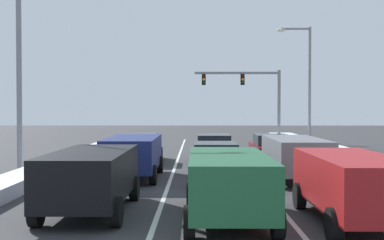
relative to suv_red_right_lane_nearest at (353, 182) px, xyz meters
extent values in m
plane|color=#333335|center=(-3.20, 8.39, -1.02)|extent=(120.00, 120.00, 0.00)
cube|color=silver|center=(-1.50, 12.06, -1.01)|extent=(0.14, 40.33, 0.01)
cube|color=silver|center=(-4.90, 12.06, -1.01)|extent=(0.14, 40.33, 0.01)
cube|color=white|center=(3.80, 12.06, -0.70)|extent=(1.98, 40.33, 0.63)
cube|color=white|center=(-10.20, 12.06, -0.78)|extent=(1.33, 40.33, 0.48)
cube|color=maroon|center=(0.00, 0.01, 0.03)|extent=(1.95, 4.90, 1.25)
cube|color=red|center=(-0.78, -2.39, -0.07)|extent=(0.20, 0.08, 0.28)
cylinder|color=black|center=(-0.96, 1.71, -0.65)|extent=(0.25, 0.74, 0.74)
cylinder|color=black|center=(0.95, 1.71, -0.65)|extent=(0.25, 0.74, 0.74)
cylinder|color=black|center=(-0.96, -1.69, -0.65)|extent=(0.25, 0.74, 0.74)
cube|color=slate|center=(0.01, 7.01, 0.03)|extent=(1.95, 4.90, 1.25)
cube|color=black|center=(0.01, 4.60, 0.30)|extent=(1.56, 0.06, 0.55)
cube|color=red|center=(-0.77, 4.61, -0.07)|extent=(0.20, 0.08, 0.28)
cube|color=red|center=(0.79, 4.61, -0.07)|extent=(0.20, 0.08, 0.28)
cylinder|color=black|center=(-0.94, 8.71, -0.65)|extent=(0.25, 0.74, 0.74)
cylinder|color=black|center=(0.97, 8.71, -0.65)|extent=(0.25, 0.74, 0.74)
cylinder|color=black|center=(-0.94, 5.31, -0.65)|extent=(0.25, 0.74, 0.74)
cylinder|color=black|center=(0.97, 5.31, -0.65)|extent=(0.25, 0.74, 0.74)
cube|color=maroon|center=(-0.02, 12.87, -0.39)|extent=(1.82, 4.50, 0.70)
cube|color=black|center=(-0.02, 12.72, 0.22)|extent=(1.64, 2.20, 0.55)
cube|color=red|center=(-0.71, 10.67, -0.27)|extent=(0.24, 0.08, 0.14)
cube|color=red|center=(0.67, 10.67, -0.27)|extent=(0.24, 0.08, 0.14)
cylinder|color=black|center=(-0.91, 14.42, -0.69)|extent=(0.22, 0.66, 0.66)
cylinder|color=black|center=(0.87, 14.42, -0.69)|extent=(0.22, 0.66, 0.66)
cylinder|color=black|center=(-0.91, 11.32, -0.69)|extent=(0.22, 0.66, 0.66)
cylinder|color=black|center=(0.87, 11.32, -0.69)|extent=(0.22, 0.66, 0.66)
cube|color=#1E5633|center=(-3.07, 0.22, 0.03)|extent=(1.95, 4.90, 1.25)
cube|color=black|center=(-3.07, -2.19, 0.30)|extent=(1.56, 0.06, 0.55)
cube|color=red|center=(-3.85, -2.18, -0.07)|extent=(0.20, 0.08, 0.28)
cube|color=red|center=(-2.29, -2.18, -0.07)|extent=(0.20, 0.08, 0.28)
cylinder|color=black|center=(-4.02, 1.92, -0.65)|extent=(0.25, 0.74, 0.74)
cylinder|color=black|center=(-2.11, 1.92, -0.65)|extent=(0.25, 0.74, 0.74)
cylinder|color=black|center=(-4.02, -1.48, -0.65)|extent=(0.25, 0.74, 0.74)
cylinder|color=black|center=(-2.11, -1.48, -0.65)|extent=(0.25, 0.74, 0.74)
cube|color=#B7BABF|center=(-3.13, 6.88, -0.39)|extent=(1.82, 4.50, 0.70)
cube|color=black|center=(-3.13, 6.73, 0.22)|extent=(1.64, 2.20, 0.55)
cube|color=red|center=(-3.82, 4.68, -0.27)|extent=(0.24, 0.08, 0.14)
cube|color=red|center=(-2.44, 4.68, -0.27)|extent=(0.24, 0.08, 0.14)
cylinder|color=black|center=(-4.02, 8.43, -0.69)|extent=(0.22, 0.66, 0.66)
cylinder|color=black|center=(-2.24, 8.43, -0.69)|extent=(0.22, 0.66, 0.66)
cylinder|color=black|center=(-4.02, 5.33, -0.69)|extent=(0.22, 0.66, 0.66)
cylinder|color=black|center=(-2.24, 5.33, -0.69)|extent=(0.22, 0.66, 0.66)
cube|color=#38383D|center=(-2.97, 12.80, -0.39)|extent=(1.82, 4.50, 0.70)
cube|color=black|center=(-2.97, 12.65, 0.22)|extent=(1.64, 2.20, 0.55)
cube|color=red|center=(-3.66, 10.60, -0.27)|extent=(0.24, 0.08, 0.14)
cube|color=red|center=(-2.28, 10.60, -0.27)|extent=(0.24, 0.08, 0.14)
cylinder|color=black|center=(-3.86, 14.35, -0.69)|extent=(0.22, 0.66, 0.66)
cylinder|color=black|center=(-2.08, 14.35, -0.69)|extent=(0.22, 0.66, 0.66)
cylinder|color=black|center=(-3.86, 11.25, -0.69)|extent=(0.22, 0.66, 0.66)
cylinder|color=black|center=(-2.08, 11.25, -0.69)|extent=(0.22, 0.66, 0.66)
cube|color=black|center=(-6.74, 1.24, 0.03)|extent=(1.95, 4.90, 1.25)
cube|color=black|center=(-6.74, -1.17, 0.30)|extent=(1.56, 0.06, 0.55)
cube|color=red|center=(-7.52, -1.16, -0.07)|extent=(0.20, 0.08, 0.28)
cube|color=red|center=(-5.96, -1.16, -0.07)|extent=(0.20, 0.08, 0.28)
cylinder|color=black|center=(-7.69, 2.94, -0.65)|extent=(0.25, 0.74, 0.74)
cylinder|color=black|center=(-5.78, 2.94, -0.65)|extent=(0.25, 0.74, 0.74)
cylinder|color=black|center=(-7.69, -0.46, -0.65)|extent=(0.25, 0.74, 0.74)
cylinder|color=black|center=(-5.78, -0.46, -0.65)|extent=(0.25, 0.74, 0.74)
cube|color=navy|center=(-6.43, 7.63, 0.03)|extent=(1.95, 4.90, 1.25)
cube|color=black|center=(-6.43, 5.22, 0.30)|extent=(1.56, 0.06, 0.55)
cube|color=red|center=(-7.21, 5.23, -0.07)|extent=(0.20, 0.08, 0.28)
cube|color=red|center=(-5.65, 5.23, -0.07)|extent=(0.20, 0.08, 0.28)
cylinder|color=black|center=(-7.38, 9.33, -0.65)|extent=(0.25, 0.74, 0.74)
cylinder|color=black|center=(-5.47, 9.33, -0.65)|extent=(0.25, 0.74, 0.74)
cylinder|color=black|center=(-7.38, 5.93, -0.65)|extent=(0.25, 0.74, 0.74)
cylinder|color=black|center=(-5.47, 5.93, -0.65)|extent=(0.25, 0.74, 0.74)
cube|color=#937F60|center=(-6.77, 13.65, -0.39)|extent=(1.82, 4.50, 0.70)
cube|color=black|center=(-6.77, 13.50, 0.22)|extent=(1.64, 2.20, 0.55)
cube|color=red|center=(-7.46, 11.45, -0.27)|extent=(0.24, 0.08, 0.14)
cube|color=red|center=(-6.08, 11.45, -0.27)|extent=(0.24, 0.08, 0.14)
cylinder|color=black|center=(-7.66, 15.20, -0.69)|extent=(0.22, 0.66, 0.66)
cylinder|color=black|center=(-5.88, 15.20, -0.69)|extent=(0.22, 0.66, 0.66)
cylinder|color=black|center=(-7.66, 12.10, -0.69)|extent=(0.22, 0.66, 0.66)
cylinder|color=black|center=(-5.88, 12.10, -0.69)|extent=(0.22, 0.66, 0.66)
cylinder|color=slate|center=(3.40, 30.39, 2.08)|extent=(0.28, 0.28, 6.20)
cube|color=slate|center=(-0.30, 30.39, 4.93)|extent=(7.40, 0.20, 0.20)
cube|color=black|center=(0.20, 30.39, 4.36)|extent=(0.34, 0.34, 0.95)
sphere|color=#4C0A0A|center=(0.20, 30.20, 4.64)|extent=(0.22, 0.22, 0.22)
sphere|color=#F2AD14|center=(0.20, 30.20, 4.36)|extent=(0.22, 0.22, 0.22)
sphere|color=#0C3819|center=(0.20, 30.20, 4.07)|extent=(0.22, 0.22, 0.22)
cube|color=black|center=(-3.20, 30.39, 4.36)|extent=(0.34, 0.34, 0.95)
sphere|color=#4C0A0A|center=(-3.20, 30.20, 4.64)|extent=(0.22, 0.22, 0.22)
sphere|color=#F2AD14|center=(-3.20, 30.20, 4.36)|extent=(0.22, 0.22, 0.22)
sphere|color=#0C3819|center=(-3.20, 30.20, 4.07)|extent=(0.22, 0.22, 0.22)
cylinder|color=gray|center=(4.78, 24.89, 3.50)|extent=(0.22, 0.22, 9.04)
cube|color=gray|center=(3.68, 24.89, 7.87)|extent=(2.20, 0.14, 0.14)
ellipsoid|color=#EAE5C6|center=(2.58, 24.89, 7.77)|extent=(0.70, 0.36, 0.24)
cylinder|color=gray|center=(-11.30, 8.29, 3.28)|extent=(0.22, 0.22, 8.59)
camera|label=1|loc=(-3.88, -11.84, 1.82)|focal=45.03mm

